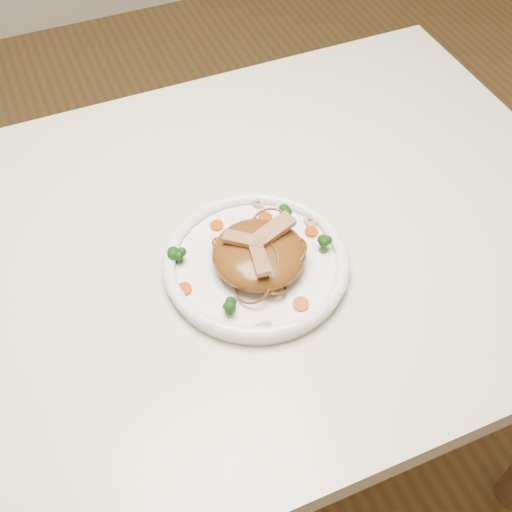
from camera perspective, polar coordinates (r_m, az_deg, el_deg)
name	(u,v)px	position (r m, az deg, el deg)	size (l,w,h in m)	color
ground	(232,450)	(1.63, -2.09, -16.45)	(4.00, 4.00, 0.00)	brown
table	(221,283)	(1.06, -3.08, -2.38)	(1.20, 0.80, 0.75)	beige
plate	(256,266)	(0.94, 0.00, -0.85)	(0.27, 0.27, 0.02)	white
noodle_mound	(259,254)	(0.92, 0.26, 0.18)	(0.13, 0.13, 0.04)	#5D3211
chicken_a	(271,232)	(0.91, 1.35, 2.12)	(0.07, 0.02, 0.01)	#A6764E
chicken_b	(244,240)	(0.90, -1.04, 1.42)	(0.06, 0.02, 0.01)	#A6764E
chicken_c	(259,258)	(0.88, 0.29, -0.16)	(0.06, 0.02, 0.01)	#A6764E
broccoli_0	(287,213)	(0.98, 2.68, 3.73)	(0.02, 0.02, 0.03)	#17470E
broccoli_1	(178,254)	(0.94, -6.80, 0.16)	(0.02, 0.02, 0.03)	#17470E
broccoli_2	(230,305)	(0.88, -2.29, -4.28)	(0.02, 0.02, 0.03)	#17470E
broccoli_3	(324,243)	(0.95, 5.92, 1.14)	(0.03, 0.03, 0.03)	#17470E
carrot_0	(266,217)	(0.99, 0.83, 3.36)	(0.02, 0.02, 0.01)	#CB3707
carrot_1	(184,289)	(0.91, -6.28, -2.88)	(0.02, 0.02, 0.01)	#CB3707
carrot_2	(311,232)	(0.98, 4.83, 2.10)	(0.02, 0.02, 0.01)	#CB3707
carrot_3	(217,226)	(0.98, -3.41, 2.65)	(0.02, 0.02, 0.01)	#CB3707
carrot_4	(301,304)	(0.89, 3.90, -4.20)	(0.02, 0.02, 0.01)	#CB3707
mushroom_0	(263,328)	(0.87, 0.61, -6.28)	(0.03, 0.03, 0.01)	#BEAC8F
mushroom_1	(310,221)	(0.99, 4.67, 3.07)	(0.03, 0.03, 0.01)	#BEAC8F
mushroom_2	(177,253)	(0.95, -6.88, 0.22)	(0.02, 0.02, 0.01)	#BEAC8F
mushroom_3	(258,203)	(1.01, 0.15, 4.60)	(0.02, 0.02, 0.01)	#BEAC8F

